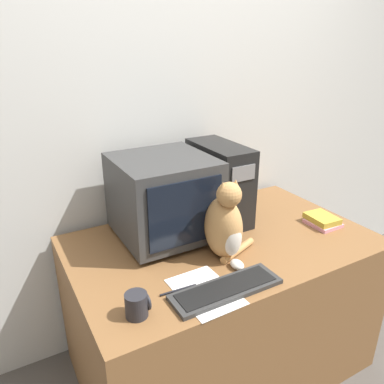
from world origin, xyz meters
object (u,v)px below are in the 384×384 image
object	(u,v)px
pen	(178,290)
cat	(225,225)
computer_tower	(219,183)
mug	(137,305)
keyboard	(226,289)
book_stack	(322,220)
crt_monitor	(164,197)

from	to	relation	value
pen	cat	bearing A→B (deg)	22.57
computer_tower	mug	xyz separation A→B (m)	(-0.69, -0.53, -0.16)
keyboard	book_stack	world-z (taller)	book_stack
crt_monitor	cat	xyz separation A→B (m)	(0.15, -0.31, -0.05)
crt_monitor	pen	size ratio (longest dim) A/B	2.96
book_stack	crt_monitor	bearing A→B (deg)	159.22
book_stack	pen	size ratio (longest dim) A/B	1.12
cat	book_stack	xyz separation A→B (m)	(0.64, 0.01, -0.13)
pen	mug	distance (m)	0.20
computer_tower	book_stack	bearing A→B (deg)	-37.45
crt_monitor	keyboard	size ratio (longest dim) A/B	1.01
book_stack	pen	bearing A→B (deg)	-171.88
computer_tower	keyboard	xyz separation A→B (m)	(-0.33, -0.56, -0.20)
cat	book_stack	distance (m)	0.65
cat	book_stack	world-z (taller)	cat
computer_tower	mug	distance (m)	0.88
computer_tower	book_stack	distance (m)	0.59
crt_monitor	keyboard	world-z (taller)	crt_monitor
book_stack	cat	bearing A→B (deg)	-179.18
computer_tower	pen	size ratio (longest dim) A/B	2.69
crt_monitor	book_stack	size ratio (longest dim) A/B	2.65
cat	mug	distance (m)	0.53
crt_monitor	mug	xyz separation A→B (m)	(-0.34, -0.49, -0.17)
keyboard	cat	size ratio (longest dim) A/B	1.21
keyboard	book_stack	bearing A→B (deg)	16.35
crt_monitor	keyboard	distance (m)	0.56
book_stack	mug	xyz separation A→B (m)	(-1.13, -0.19, 0.02)
keyboard	pen	size ratio (longest dim) A/B	2.94
computer_tower	cat	xyz separation A→B (m)	(-0.20, -0.35, -0.05)
cat	mug	xyz separation A→B (m)	(-0.49, -0.18, -0.11)
cat	book_stack	bearing A→B (deg)	2.58
mug	book_stack	bearing A→B (deg)	9.43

